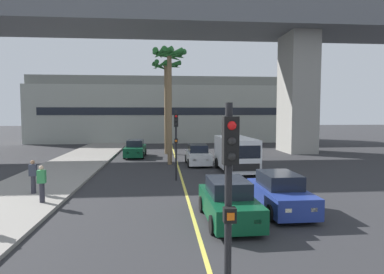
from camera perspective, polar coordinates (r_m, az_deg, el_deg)
sidewalk_left at (r=17.04m, az=-29.03°, el=-9.84°), size 4.80×80.00×0.15m
lane_stripe_center at (r=23.48m, az=-2.19°, el=-5.76°), size 0.14×56.00×0.01m
bridge_overpass at (r=34.59m, az=-1.22°, el=18.76°), size 73.35×8.00×16.25m
pier_building_backdrop at (r=48.20m, az=-3.73°, el=4.56°), size 38.10×8.04×8.95m
car_queue_front at (r=12.74m, az=6.25°, el=-10.97°), size 1.91×4.14×1.56m
car_queue_second at (r=31.04m, az=-9.68°, el=-2.07°), size 1.91×4.14×1.56m
car_queue_third at (r=26.17m, az=1.03°, el=-3.15°), size 1.85×4.11×1.56m
car_queue_fourth at (r=14.40m, az=14.82°, el=-9.32°), size 1.87×4.12×1.56m
delivery_van at (r=23.04m, az=7.48°, el=-2.76°), size 2.26×5.30×2.36m
traffic_light_median_near at (r=5.49m, az=6.37°, el=-9.82°), size 0.24×0.37×4.20m
traffic_light_median_far at (r=19.71m, az=-2.75°, el=0.28°), size 0.24×0.37×4.20m
palm_tree_near_median at (r=26.25m, az=-3.88°, el=11.60°), size 2.74×2.75×9.07m
palm_tree_mid_median at (r=33.01m, az=-4.38°, el=9.24°), size 3.01×3.10×9.18m
pedestrian_mid_block at (r=15.99m, az=-24.30°, el=-7.20°), size 0.34×0.22×1.62m
pedestrian_far_along at (r=17.93m, az=-25.52°, el=-6.04°), size 0.34×0.22×1.62m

